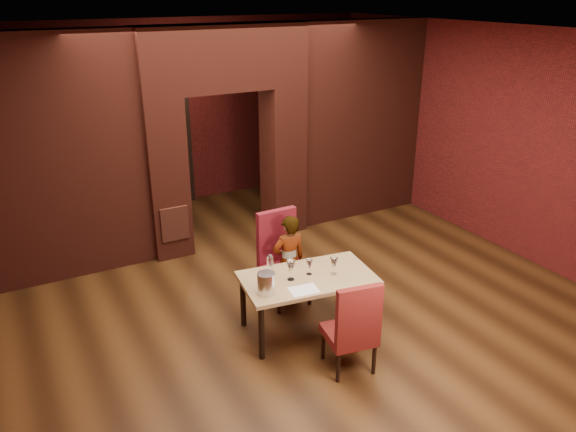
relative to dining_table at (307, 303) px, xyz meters
name	(u,v)px	position (x,y,z in m)	size (l,w,h in m)	color
floor	(292,295)	(0.21, 0.75, -0.34)	(8.00, 8.00, 0.00)	#432710
ceiling	(292,34)	(0.21, 0.75, 2.86)	(7.00, 8.00, 0.04)	silver
wall_back	(181,114)	(0.21, 4.75, 1.26)	(7.00, 0.04, 3.20)	maroon
wall_right	(503,140)	(3.71, 0.75, 1.26)	(0.04, 8.00, 3.20)	maroon
pillar_left	(165,178)	(-0.74, 2.75, 0.81)	(0.55, 0.55, 2.30)	maroon
pillar_right	(283,160)	(1.16, 2.75, 0.81)	(0.55, 0.55, 2.30)	maroon
lintel	(222,58)	(0.21, 2.75, 2.41)	(2.45, 0.55, 0.90)	maroon
wing_wall_left	(54,161)	(-2.15, 2.75, 1.26)	(2.27, 0.35, 3.20)	maroon
wing_wall_right	(358,122)	(2.58, 2.75, 1.26)	(2.27, 0.35, 3.20)	maroon
vent_panel	(175,224)	(-0.74, 2.46, 0.21)	(0.40, 0.03, 0.50)	#97422B
rear_door	(163,148)	(-0.19, 4.69, 0.71)	(0.90, 0.08, 2.10)	black
rear_door_frame	(164,148)	(-0.19, 4.65, 0.71)	(1.02, 0.04, 2.22)	black
dining_table	(307,303)	(0.00, 0.00, 0.00)	(1.46, 0.82, 0.69)	#A58655
chair_far	(285,260)	(0.08, 0.67, 0.23)	(0.52, 0.52, 1.15)	maroon
chair_near	(349,323)	(0.03, -0.79, 0.18)	(0.47, 0.47, 1.04)	maroon
person_seated	(289,261)	(0.09, 0.60, 0.25)	(0.43, 0.28, 1.18)	white
wine_glass_a	(291,270)	(-0.20, 0.03, 0.46)	(0.09, 0.09, 0.23)	white
wine_glass_b	(309,267)	(0.04, 0.04, 0.44)	(0.08, 0.08, 0.19)	white
wine_glass_c	(334,266)	(0.28, -0.09, 0.45)	(0.08, 0.08, 0.21)	white
tasting_sheet	(304,290)	(-0.19, -0.24, 0.34)	(0.30, 0.22, 0.00)	white
wine_bucket	(266,283)	(-0.57, -0.11, 0.46)	(0.19, 0.19, 0.23)	silver
water_bottle	(270,267)	(-0.39, 0.15, 0.49)	(0.07, 0.07, 0.30)	white
potted_plant	(335,268)	(0.90, 0.82, -0.15)	(0.34, 0.30, 0.38)	#286522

